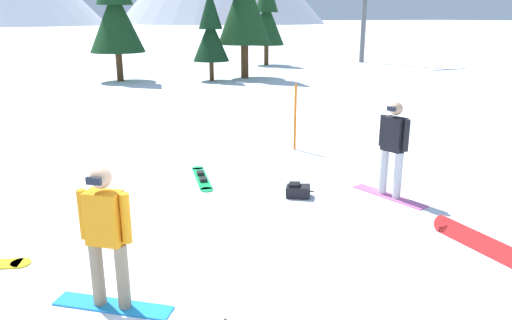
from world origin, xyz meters
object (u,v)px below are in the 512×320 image
at_px(snowboarder_foreground, 106,236).
at_px(backpack_black, 298,191).
at_px(loose_snowboard_far_spare, 202,178).
at_px(pine_tree_broad, 115,8).
at_px(snowboarder_midground, 393,148).
at_px(trail_marker_pole, 295,117).
at_px(pine_tree_tall, 267,14).
at_px(loose_snowboard_near_right, 482,243).
at_px(pine_tree_leaning, 211,31).

relative_size(snowboarder_foreground, backpack_black, 3.12).
relative_size(loose_snowboard_far_spare, pine_tree_broad, 0.25).
bearing_deg(snowboarder_foreground, snowboarder_midground, 16.03).
height_order(snowboarder_midground, loose_snowboard_far_spare, snowboarder_midground).
relative_size(snowboarder_midground, loose_snowboard_far_spare, 1.06).
bearing_deg(trail_marker_pole, pine_tree_tall, 65.92).
height_order(pine_tree_tall, pine_tree_broad, pine_tree_broad).
xyz_separation_m(loose_snowboard_near_right, loose_snowboard_far_spare, (-2.64, 4.85, -0.11)).
relative_size(snowboarder_midground, backpack_black, 3.29).
height_order(trail_marker_pole, pine_tree_leaning, pine_tree_leaning).
relative_size(snowboarder_midground, pine_tree_leaning, 0.39).
distance_m(backpack_black, pine_tree_leaning, 17.86).
xyz_separation_m(snowboarder_midground, pine_tree_tall, (9.29, 24.44, 2.47)).
bearing_deg(trail_marker_pole, snowboarder_foreground, -135.50).
relative_size(loose_snowboard_far_spare, backpack_black, 3.12).
height_order(loose_snowboard_far_spare, trail_marker_pole, trail_marker_pole).
relative_size(pine_tree_tall, pine_tree_broad, 0.93).
relative_size(backpack_black, pine_tree_leaning, 0.12).
height_order(snowboarder_midground, pine_tree_leaning, pine_tree_leaning).
relative_size(loose_snowboard_far_spare, pine_tree_leaning, 0.37).
distance_m(trail_marker_pole, pine_tree_broad, 16.33).
height_order(pine_tree_broad, pine_tree_leaning, pine_tree_broad).
relative_size(loose_snowboard_far_spare, pine_tree_tall, 0.27).
bearing_deg(pine_tree_broad, trail_marker_pole, -84.07).
bearing_deg(loose_snowboard_far_spare, snowboarder_midground, -40.87).
xyz_separation_m(loose_snowboard_far_spare, backpack_black, (1.32, -1.77, 0.10)).
bearing_deg(pine_tree_tall, backpack_black, -114.61).
bearing_deg(backpack_black, pine_tree_broad, 90.11).
distance_m(snowboarder_foreground, loose_snowboard_near_right, 5.23).
relative_size(loose_snowboard_near_right, pine_tree_tall, 0.29).
distance_m(snowboarder_midground, trail_marker_pole, 3.78).
relative_size(pine_tree_tall, pine_tree_leaning, 1.34).
bearing_deg(pine_tree_broad, snowboarder_midground, -85.35).
distance_m(loose_snowboard_near_right, pine_tree_broad, 22.45).
xyz_separation_m(loose_snowboard_far_spare, trail_marker_pole, (2.94, 1.27, 0.82)).
height_order(backpack_black, pine_tree_tall, pine_tree_tall).
xyz_separation_m(trail_marker_pole, pine_tree_tall, (9.23, 20.67, 2.59)).
relative_size(snowboarder_midground, loose_snowboard_near_right, 1.00).
distance_m(snowboarder_midground, loose_snowboard_near_right, 2.50).
height_order(snowboarder_foreground, pine_tree_broad, pine_tree_broad).
height_order(loose_snowboard_far_spare, backpack_black, backpack_black).
height_order(snowboarder_midground, pine_tree_broad, pine_tree_broad).
height_order(snowboarder_foreground, pine_tree_tall, pine_tree_tall).
bearing_deg(trail_marker_pole, pine_tree_leaning, 78.76).
distance_m(loose_snowboard_near_right, trail_marker_pole, 6.17).
xyz_separation_m(backpack_black, pine_tree_tall, (10.86, 23.71, 3.31)).
distance_m(loose_snowboard_near_right, backpack_black, 3.35).
bearing_deg(pine_tree_broad, backpack_black, -89.89).
bearing_deg(trail_marker_pole, backpack_black, -118.09).
relative_size(snowboarder_foreground, snowboarder_midground, 0.95).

